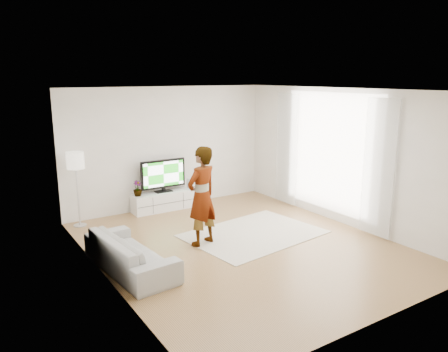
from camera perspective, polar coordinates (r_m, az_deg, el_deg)
floor at (r=8.09m, az=2.34°, el=-9.06°), size 6.00×6.00×0.00m
ceiling at (r=7.51m, az=2.54°, el=11.18°), size 6.00×6.00×0.00m
wall_left at (r=6.60m, az=-15.63°, el=-1.85°), size 0.02×6.00×2.80m
wall_right at (r=9.32m, az=15.14°, el=2.42°), size 0.02×6.00×2.80m
wall_back at (r=10.23m, az=-7.28°, el=3.68°), size 5.00×0.02×2.80m
wall_front at (r=5.58m, az=20.49°, el=-4.90°), size 5.00×0.02×2.80m
window at (r=9.49m, az=13.74°, el=3.00°), size 0.01×2.60×2.50m
curtain_near at (r=8.62m, az=19.56°, el=0.96°), size 0.04×0.70×2.60m
curtain_far at (r=10.38m, az=8.22°, el=3.51°), size 0.04×0.70×2.60m
media_console at (r=10.18m, az=-7.78°, el=-3.23°), size 1.51×0.43×0.43m
television at (r=10.05m, az=-7.95°, el=0.20°), size 1.08×0.21×0.75m
game_console at (r=10.38m, az=-4.52°, el=-0.97°), size 0.09×0.17×0.23m
potted_plant at (r=9.84m, az=-11.24°, el=-1.61°), size 0.24×0.24×0.35m
rug at (r=8.66m, az=3.88°, el=-7.53°), size 2.75×2.13×0.01m
player at (r=7.86m, az=-2.92°, el=-2.65°), size 0.76×0.61×1.82m
sofa at (r=7.20m, az=-12.14°, el=-9.74°), size 0.95×2.03×0.58m
floor_lamp at (r=9.24m, az=-18.83°, el=1.52°), size 0.34×0.34×1.55m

